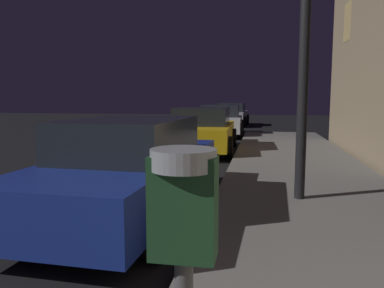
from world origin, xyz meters
TOP-DOWN VIEW (x-y plane):
  - parking_meter at (4.52, 0.85)m, footprint 0.19×0.19m
  - car_blue at (2.85, 5.03)m, footprint 2.09×4.65m
  - car_yellow_cab at (2.85, 11.77)m, footprint 2.20×4.48m
  - car_white at (2.85, 17.39)m, footprint 2.24×4.54m
  - car_silver at (2.85, 23.86)m, footprint 2.10×4.24m

SIDE VIEW (x-z plane):
  - car_silver at x=2.85m, z-range -0.01..1.42m
  - car_white at x=2.85m, z-range -0.01..1.42m
  - car_yellow_cab at x=2.85m, z-range -0.01..1.42m
  - car_blue at x=2.85m, z-range 0.00..1.43m
  - parking_meter at x=4.52m, z-range 0.52..1.95m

